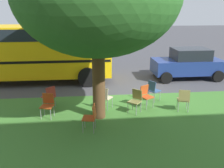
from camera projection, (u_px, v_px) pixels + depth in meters
The scene contains 12 objects.
ground at pixel (132, 93), 11.30m from camera, with size 80.00×80.00×0.00m, color #424247.
grass_verge at pixel (150, 124), 8.27m from camera, with size 48.00×6.00×0.01m, color #3D752D.
chair_0 at pixel (48, 104), 8.69m from camera, with size 0.50×0.50×0.88m.
chair_1 at pixel (136, 99), 9.10m from camera, with size 0.59×0.59×0.88m.
chair_2 at pixel (184, 99), 9.17m from camera, with size 0.50×0.51×0.88m.
chair_3 at pixel (146, 95), 9.58m from camera, with size 0.56×0.57×0.88m.
chair_4 at pixel (153, 89), 10.20m from camera, with size 0.58×0.58×0.88m.
chair_5 at pixel (105, 96), 9.40m from camera, with size 0.58×0.58×0.88m.
chair_6 at pixel (91, 116), 7.71m from camera, with size 0.49×0.48×0.88m.
chair_7 at pixel (49, 95), 9.49m from camera, with size 0.59×0.59×0.88m.
parked_car at pixel (188, 63), 13.40m from camera, with size 3.70×1.92×1.65m.
school_bus at pixel (8, 49), 12.47m from camera, with size 10.40×2.80×2.88m.
Camera 1 is at (2.03, 10.50, 3.80)m, focal length 39.34 mm.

